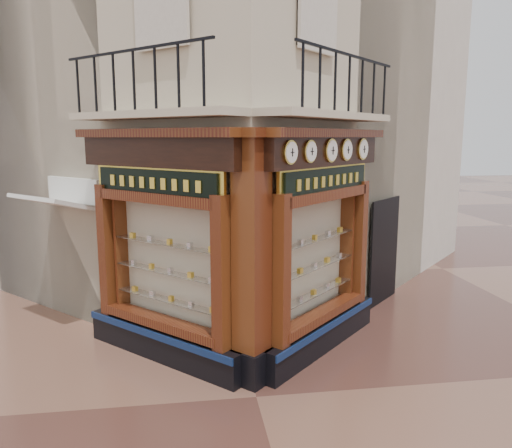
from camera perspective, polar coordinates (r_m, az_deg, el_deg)
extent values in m
plane|color=#482921|center=(7.91, 0.03, -19.15)|extent=(80.00, 80.00, 0.00)
cube|color=#BAAA91|center=(13.22, -4.06, 19.27)|extent=(11.31, 11.31, 12.00)
cube|color=beige|center=(15.63, -14.19, 15.69)|extent=(11.31, 11.31, 11.00)
cube|color=beige|center=(15.95, 4.52, 15.83)|extent=(11.31, 11.31, 11.00)
cube|color=black|center=(9.12, -10.63, -13.30)|extent=(2.72, 2.72, 0.55)
cube|color=#0D1E45|center=(8.92, -11.59, -12.38)|extent=(2.50, 2.50, 0.12)
cube|color=#3D120B|center=(7.70, -3.86, -5.70)|extent=(0.37, 0.37, 2.45)
cube|color=#3D120B|center=(9.70, -16.55, -2.82)|extent=(0.37, 0.37, 2.45)
cube|color=beige|center=(8.87, -9.37, -3.88)|extent=(1.80, 1.80, 2.10)
cube|color=black|center=(8.41, -11.26, 8.06)|extent=(2.69, 2.69, 0.50)
cube|color=#3D120B|center=(8.36, -11.69, 10.16)|extent=(2.86, 2.86, 0.14)
cube|color=black|center=(9.43, 7.50, -12.41)|extent=(2.72, 2.72, 0.55)
cube|color=#0D1E45|center=(9.27, 8.58, -11.42)|extent=(2.50, 2.50, 0.12)
cube|color=#3D120B|center=(7.81, 2.70, -5.46)|extent=(0.37, 0.37, 2.45)
cube|color=#3D120B|center=(10.19, 11.55, -2.01)|extent=(0.37, 0.37, 2.45)
cube|color=beige|center=(9.14, 5.90, -3.39)|extent=(1.80, 1.80, 2.10)
cube|color=black|center=(8.74, 7.88, 8.22)|extent=(2.69, 2.69, 0.50)
cube|color=#3D120B|center=(8.71, 8.34, 10.24)|extent=(2.86, 2.86, 0.14)
cube|color=black|center=(8.23, -0.49, -15.80)|extent=(0.78, 0.78, 0.55)
cube|color=#3D120B|center=(7.59, -0.51, -2.59)|extent=(0.64, 0.64, 3.50)
cube|color=#3D120B|center=(7.41, -0.53, 10.42)|extent=(0.85, 0.85, 0.14)
cube|color=#BAAA91|center=(8.36, -11.87, 12.15)|extent=(2.97, 2.97, 0.12)
cube|color=black|center=(8.24, -13.93, 18.76)|extent=(2.36, 2.36, 0.04)
cube|color=#BAAA91|center=(8.71, 8.51, 12.15)|extent=(2.97, 2.97, 0.12)
cube|color=black|center=(8.65, 10.70, 18.43)|extent=(2.36, 2.36, 0.04)
cylinder|color=gold|center=(7.50, 3.92, 8.18)|extent=(0.29, 0.29, 0.36)
cylinder|color=white|center=(7.48, 4.11, 8.17)|extent=(0.24, 0.24, 0.31)
cube|color=black|center=(7.48, 4.21, 8.17)|extent=(0.02, 0.02, 0.12)
cube|color=black|center=(7.48, 4.21, 8.17)|extent=(0.07, 0.07, 0.01)
cylinder|color=gold|center=(7.99, 6.17, 8.25)|extent=(0.29, 0.29, 0.36)
cylinder|color=white|center=(7.97, 6.36, 8.24)|extent=(0.23, 0.23, 0.31)
cube|color=black|center=(7.97, 6.45, 8.24)|extent=(0.02, 0.02, 0.12)
cube|color=black|center=(7.97, 6.45, 8.24)|extent=(0.07, 0.07, 0.01)
cylinder|color=gold|center=(8.59, 8.54, 8.31)|extent=(0.32, 0.32, 0.40)
cylinder|color=white|center=(8.58, 8.72, 8.30)|extent=(0.26, 0.26, 0.34)
cube|color=black|center=(8.57, 8.81, 8.30)|extent=(0.02, 0.02, 0.13)
cube|color=black|center=(8.57, 8.81, 8.30)|extent=(0.08, 0.08, 0.01)
cylinder|color=gold|center=(9.10, 10.27, 8.34)|extent=(0.31, 0.31, 0.39)
cylinder|color=white|center=(9.09, 10.44, 8.33)|extent=(0.25, 0.25, 0.34)
cube|color=black|center=(9.08, 10.53, 8.33)|extent=(0.02, 0.02, 0.13)
cube|color=black|center=(9.08, 10.53, 8.33)|extent=(0.08, 0.08, 0.01)
cylinder|color=gold|center=(9.70, 12.06, 8.37)|extent=(0.32, 0.32, 0.40)
cylinder|color=white|center=(9.69, 12.22, 8.36)|extent=(0.26, 0.26, 0.35)
cube|color=black|center=(9.68, 12.30, 8.36)|extent=(0.02, 0.02, 0.13)
cube|color=black|center=(9.68, 12.30, 8.36)|extent=(0.08, 0.08, 0.01)
cube|color=yellow|center=(8.41, -11.35, 4.64)|extent=(2.15, 2.15, 0.58)
cube|color=black|center=(8.39, -11.55, 4.62)|extent=(2.01, 2.01, 0.43)
cube|color=yellow|center=(8.75, 8.03, 4.94)|extent=(2.15, 2.15, 0.58)
cube|color=black|center=(8.73, 8.27, 4.92)|extent=(2.00, 2.00, 0.43)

